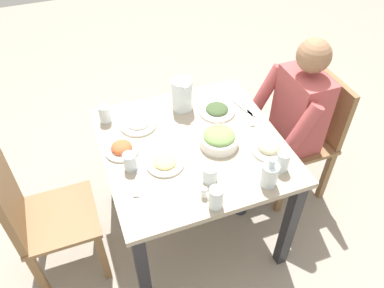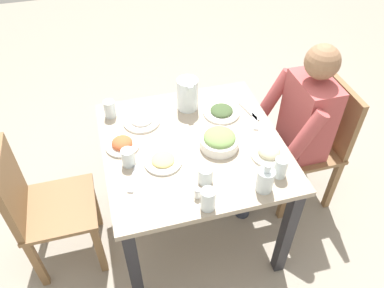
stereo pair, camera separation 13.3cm
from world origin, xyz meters
The scene contains 22 objects.
ground_plane centered at (0.00, 0.00, 0.00)m, with size 8.00×8.00×0.00m, color gray.
dining_table centered at (0.00, 0.00, 0.63)m, with size 0.94×0.94×0.75m.
chair_near centered at (0.09, -0.84, 0.49)m, with size 0.40×0.40×0.87m.
chair_far centered at (0.02, 0.84, 0.49)m, with size 0.40×0.40×0.87m.
diner_near centered at (0.09, -0.64, 0.64)m, with size 0.48×0.53×1.17m.
water_pitcher centered at (0.31, -0.05, 0.85)m, with size 0.16×0.12×0.19m.
salad_bowl centered at (-0.05, -0.13, 0.79)m, with size 0.20×0.20×0.09m.
plate_beans centered at (-0.19, -0.35, 0.77)m, with size 0.19×0.19×0.05m.
plate_yoghurt centered at (0.24, 0.23, 0.76)m, with size 0.21×0.21×0.04m.
plate_fries centered at (-0.09, 0.18, 0.76)m, with size 0.19×0.19×0.04m.
plate_dolmas centered at (0.20, -0.23, 0.76)m, with size 0.21×0.21×0.04m.
plate_rice_curry centered at (0.07, 0.36, 0.77)m, with size 0.18×0.18×0.06m.
water_glass_near_left centered at (-0.42, 0.05, 0.81)m, with size 0.07×0.07×0.11m, color silver.
water_glass_far_right centered at (-0.06, 0.35, 0.80)m, with size 0.07×0.07×0.09m, color silver.
water_glass_center centered at (-0.32, -0.35, 0.80)m, with size 0.06×0.06×0.11m, color silver.
water_glass_by_pitcher centered at (-0.27, 0.01, 0.79)m, with size 0.07×0.07×0.09m, color silver.
water_glass_near_right centered at (0.34, 0.39, 0.80)m, with size 0.06×0.06×0.10m, color silver.
oil_carafe centered at (-0.38, -0.24, 0.81)m, with size 0.08×0.08×0.16m.
salt_shaker centered at (-0.35, 0.07, 0.78)m, with size 0.03×0.03×0.05m.
fork_near centered at (-0.17, 0.34, 0.75)m, with size 0.17×0.03×0.01m, color silver.
knife_near centered at (0.17, -0.38, 0.75)m, with size 0.18×0.02×0.01m, color silver.
fork_far centered at (0.09, -0.39, 0.75)m, with size 0.17×0.03×0.01m, color silver.
Camera 1 is at (-1.38, 0.52, 2.15)m, focal length 36.04 mm.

